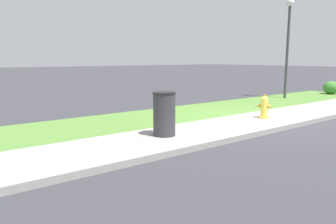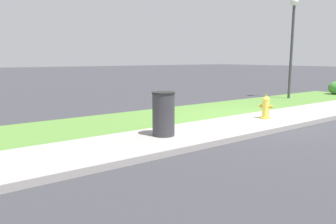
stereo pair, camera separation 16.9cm
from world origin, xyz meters
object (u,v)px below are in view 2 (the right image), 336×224
Objects in this scene: fire_hydrant_far_end at (266,107)px; shrub_bush_near_lamp at (336,88)px; street_lamp at (293,32)px; trash_bin at (164,114)px.

shrub_bush_near_lamp is (7.90, 1.94, -0.02)m from fire_hydrant_far_end.
fire_hydrant_far_end is 8.13m from shrub_bush_near_lamp.
street_lamp is 4.25× the size of trash_bin.
street_lamp is (4.76, 2.39, 2.44)m from fire_hydrant_far_end.
shrub_bush_near_lamp is (11.41, 1.89, -0.18)m from trash_bin.
fire_hydrant_far_end reaches higher than shrub_bush_near_lamp.
street_lamp is at bearing 92.37° from fire_hydrant_far_end.
trash_bin is at bearing -164.20° from street_lamp.
shrub_bush_near_lamp is at bearing 9.42° from trash_bin.
street_lamp is at bearing 171.86° from shrub_bush_near_lamp.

